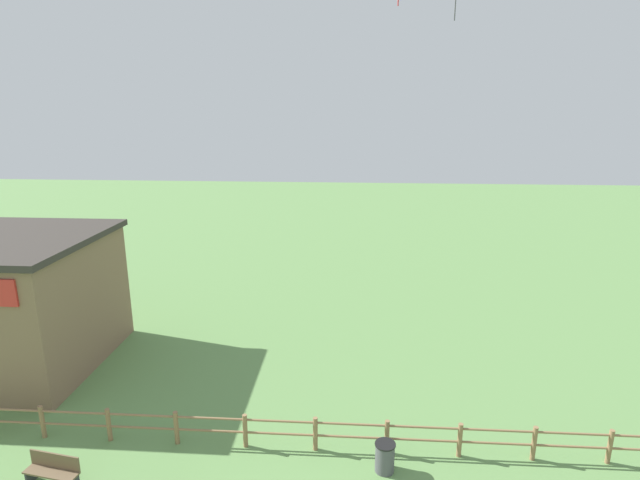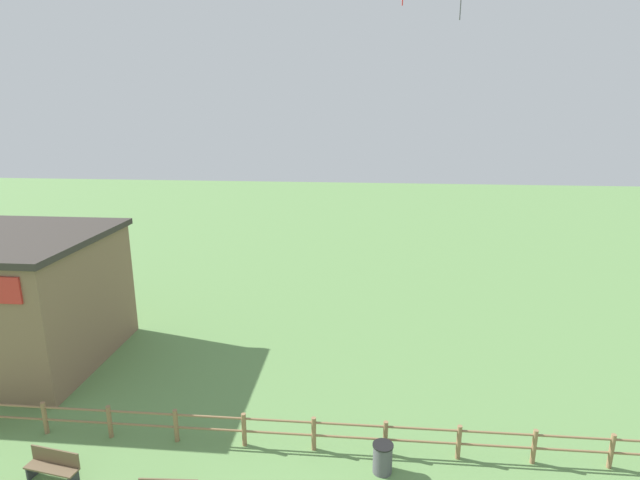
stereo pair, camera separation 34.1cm
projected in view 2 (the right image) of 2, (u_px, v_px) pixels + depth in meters
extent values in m
cylinder|color=olive|center=(45.00, 418.00, 15.50)|extent=(0.14, 0.14, 1.08)
cylinder|color=olive|center=(110.00, 422.00, 15.32)|extent=(0.14, 0.14, 1.08)
cylinder|color=olive|center=(176.00, 426.00, 15.13)|extent=(0.14, 0.14, 1.08)
cylinder|color=olive|center=(244.00, 430.00, 14.94)|extent=(0.14, 0.14, 1.08)
cylinder|color=olive|center=(314.00, 434.00, 14.76)|extent=(0.14, 0.14, 1.08)
cylinder|color=olive|center=(385.00, 438.00, 14.57)|extent=(0.14, 0.14, 1.08)
cylinder|color=olive|center=(459.00, 442.00, 14.38)|extent=(0.14, 0.14, 1.08)
cylinder|color=olive|center=(534.00, 447.00, 14.19)|extent=(0.14, 0.14, 1.08)
cylinder|color=olive|center=(611.00, 451.00, 14.01)|extent=(0.14, 0.14, 1.08)
cylinder|color=olive|center=(314.00, 423.00, 14.66)|extent=(21.05, 0.07, 0.07)
cylinder|color=olive|center=(314.00, 435.00, 14.77)|extent=(21.05, 0.07, 0.07)
cube|color=#84664C|center=(8.00, 302.00, 19.62)|extent=(7.27, 6.32, 4.96)
cube|color=brown|center=(52.00, 468.00, 13.51)|extent=(1.56, 0.64, 0.05)
cube|color=brown|center=(55.00, 456.00, 13.61)|extent=(1.50, 0.29, 0.44)
cube|color=#2D2D33|center=(32.00, 471.00, 13.73)|extent=(0.12, 0.36, 0.40)
cube|color=#2D2D33|center=(74.00, 480.00, 13.40)|extent=(0.12, 0.36, 0.40)
cylinder|color=#4C4C51|center=(383.00, 459.00, 13.88)|extent=(0.54, 0.54, 0.84)
cylinder|color=black|center=(383.00, 445.00, 13.77)|extent=(0.58, 0.58, 0.04)
cylinder|color=#4C4C51|center=(461.00, 3.00, 20.83)|extent=(0.05, 0.05, 1.28)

